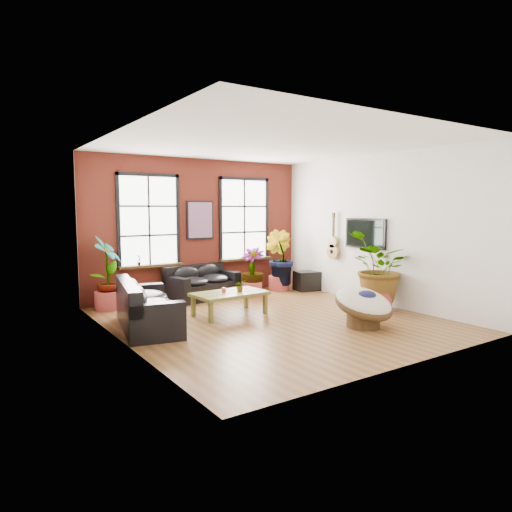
# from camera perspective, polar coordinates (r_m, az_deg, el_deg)

# --- Properties ---
(room) EXTENTS (6.04, 6.54, 3.54)m
(room) POSITION_cam_1_polar(r_m,az_deg,el_deg) (9.17, 1.57, 2.84)
(room) COLOR brown
(room) RESTS_ON ground
(sofa_back) EXTENTS (1.95, 1.23, 0.83)m
(sofa_back) POSITION_cam_1_polar(r_m,az_deg,el_deg) (11.52, -6.86, -3.42)
(sofa_back) COLOR black
(sofa_back) RESTS_ON ground
(sofa_left) EXTENTS (1.38, 2.40, 0.89)m
(sofa_left) POSITION_cam_1_polar(r_m,az_deg,el_deg) (8.86, -13.74, -6.21)
(sofa_left) COLOR black
(sofa_left) RESTS_ON ground
(coffee_table) EXTENTS (1.58, 0.96, 0.59)m
(coffee_table) POSITION_cam_1_polar(r_m,az_deg,el_deg) (9.65, -3.33, -4.87)
(coffee_table) COLOR brown
(coffee_table) RESTS_ON ground
(papasan_chair) EXTENTS (1.13, 1.15, 0.82)m
(papasan_chair) POSITION_cam_1_polar(r_m,az_deg,el_deg) (8.93, 13.32, -5.97)
(papasan_chair) COLOR #432F18
(papasan_chair) RESTS_ON ground
(poster) EXTENTS (0.74, 0.06, 0.98)m
(poster) POSITION_cam_1_polar(r_m,az_deg,el_deg) (11.77, -7.01, 4.49)
(poster) COLOR black
(poster) RESTS_ON room
(tv_wall_unit) EXTENTS (0.13, 1.86, 1.20)m
(tv_wall_unit) POSITION_cam_1_polar(r_m,az_deg,el_deg) (11.44, 12.34, 2.30)
(tv_wall_unit) COLOR black
(tv_wall_unit) RESTS_ON room
(media_box) EXTENTS (0.74, 0.66, 0.53)m
(media_box) POSITION_cam_1_polar(r_m,az_deg,el_deg) (12.63, 6.39, -3.10)
(media_box) COLOR black
(media_box) RESTS_ON ground
(pot_back_left) EXTENTS (0.60, 0.60, 0.41)m
(pot_back_left) POSITION_cam_1_polar(r_m,az_deg,el_deg) (10.73, -18.06, -5.29)
(pot_back_left) COLOR #A53A36
(pot_back_left) RESTS_ON ground
(pot_back_right) EXTENTS (0.57, 0.57, 0.40)m
(pot_back_right) POSITION_cam_1_polar(r_m,az_deg,el_deg) (12.56, 2.86, -3.40)
(pot_back_right) COLOR #A53A36
(pot_back_right) RESTS_ON ground
(pot_right_wall) EXTENTS (0.59, 0.59, 0.42)m
(pot_right_wall) POSITION_cam_1_polar(r_m,az_deg,el_deg) (10.50, 15.12, -5.43)
(pot_right_wall) COLOR #A53A36
(pot_right_wall) RESTS_ON ground
(pot_mid) EXTENTS (0.68, 0.68, 0.38)m
(pot_mid) POSITION_cam_1_polar(r_m,az_deg,el_deg) (11.70, -0.53, -4.15)
(pot_mid) COLOR #A53A36
(pot_mid) RESTS_ON ground
(floor_plant_back_left) EXTENTS (0.91, 0.95, 1.51)m
(floor_plant_back_left) POSITION_cam_1_polar(r_m,az_deg,el_deg) (10.58, -18.09, -1.62)
(floor_plant_back_left) COLOR #174813
(floor_plant_back_left) RESTS_ON ground
(floor_plant_back_right) EXTENTS (0.82, 0.94, 1.51)m
(floor_plant_back_right) POSITION_cam_1_polar(r_m,az_deg,el_deg) (12.48, 2.91, -0.20)
(floor_plant_back_right) COLOR #174813
(floor_plant_back_right) RESTS_ON ground
(floor_plant_right_wall) EXTENTS (1.84, 1.76, 1.58)m
(floor_plant_right_wall) POSITION_cam_1_polar(r_m,az_deg,el_deg) (10.41, 15.21, -1.38)
(floor_plant_right_wall) COLOR #174813
(floor_plant_right_wall) RESTS_ON ground
(floor_plant_mid) EXTENTS (0.87, 0.87, 1.10)m
(floor_plant_mid) POSITION_cam_1_polar(r_m,az_deg,el_deg) (11.67, -0.46, -1.68)
(floor_plant_mid) COLOR #174813
(floor_plant_mid) RESTS_ON ground
(table_plant) EXTENTS (0.25, 0.23, 0.25)m
(table_plant) POSITION_cam_1_polar(r_m,az_deg,el_deg) (9.67, -2.00, -3.73)
(table_plant) COLOR #174813
(table_plant) RESTS_ON coffee_table
(sill_plant_left) EXTENTS (0.17, 0.17, 0.27)m
(sill_plant_left) POSITION_cam_1_polar(r_m,az_deg,el_deg) (11.14, -14.43, -0.46)
(sill_plant_left) COLOR #174813
(sill_plant_left) RESTS_ON room
(sill_plant_right) EXTENTS (0.19, 0.19, 0.27)m
(sill_plant_right) POSITION_cam_1_polar(r_m,az_deg,el_deg) (12.63, 0.05, 0.48)
(sill_plant_right) COLOR #174813
(sill_plant_right) RESTS_ON room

